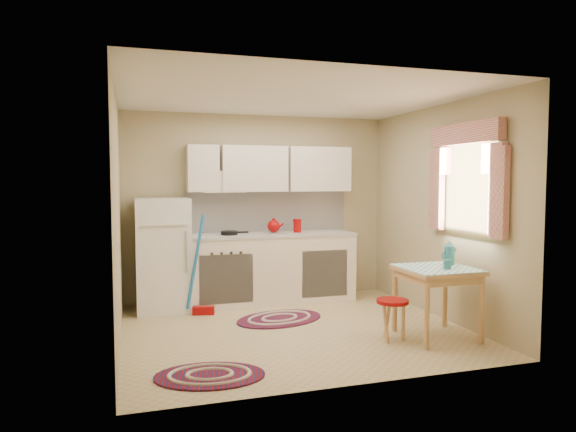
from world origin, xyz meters
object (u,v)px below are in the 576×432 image
object	(u,v)px
stool	(392,320)
base_cabinets	(269,269)
fridge	(163,255)
table	(436,303)

from	to	relation	value
stool	base_cabinets	bearing A→B (deg)	111.00
fridge	base_cabinets	xyz separation A→B (m)	(1.38, 0.05, -0.26)
stool	fridge	bearing A→B (deg)	138.00
fridge	base_cabinets	world-z (taller)	fridge
table	fridge	bearing A→B (deg)	143.33
base_cabinets	table	size ratio (longest dim) A/B	3.12
base_cabinets	stool	size ratio (longest dim) A/B	5.36
fridge	stool	distance (m)	2.91
base_cabinets	stool	world-z (taller)	base_cabinets
base_cabinets	table	xyz separation A→B (m)	(1.25, -2.00, -0.08)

